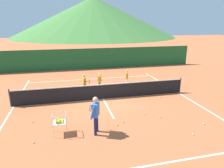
{
  "coord_description": "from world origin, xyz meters",
  "views": [
    {
      "loc": [
        -2.18,
        -11.63,
        4.59
      ],
      "look_at": [
        0.61,
        0.16,
        0.89
      ],
      "focal_mm": 32.05,
      "sensor_mm": 36.0,
      "label": 1
    }
  ],
  "objects_px": {
    "student_1": "(100,80)",
    "tennis_ball_4": "(123,122)",
    "student_0": "(85,82)",
    "instructor": "(96,112)",
    "tennis_ball_8": "(117,125)",
    "tennis_ball_9": "(145,114)",
    "student_2": "(127,77)",
    "tennis_ball_7": "(193,134)",
    "tennis_ball_5": "(34,142)",
    "tennis_ball_1": "(204,124)",
    "tennis_ball_10": "(44,106)",
    "tennis_ball_3": "(160,117)",
    "tennis_ball_2": "(167,97)",
    "tennis_ball_6": "(160,97)",
    "tennis_ball_0": "(33,122)",
    "ball_cart": "(59,121)",
    "tennis_net": "(103,91)"
  },
  "relations": [
    {
      "from": "tennis_ball_4",
      "to": "tennis_ball_8",
      "type": "relative_size",
      "value": 1.0
    },
    {
      "from": "tennis_ball_5",
      "to": "student_0",
      "type": "bearing_deg",
      "value": 64.91
    },
    {
      "from": "tennis_ball_0",
      "to": "tennis_ball_8",
      "type": "bearing_deg",
      "value": -17.24
    },
    {
      "from": "student_1",
      "to": "tennis_ball_1",
      "type": "bearing_deg",
      "value": -57.76
    },
    {
      "from": "student_0",
      "to": "tennis_ball_6",
      "type": "relative_size",
      "value": 18.81
    },
    {
      "from": "tennis_ball_4",
      "to": "instructor",
      "type": "bearing_deg",
      "value": -154.8
    },
    {
      "from": "tennis_net",
      "to": "ball_cart",
      "type": "xyz_separation_m",
      "value": [
        -2.61,
        -3.66,
        0.09
      ]
    },
    {
      "from": "tennis_ball_10",
      "to": "tennis_net",
      "type": "bearing_deg",
      "value": 7.03
    },
    {
      "from": "tennis_ball_8",
      "to": "tennis_ball_9",
      "type": "height_order",
      "value": "same"
    },
    {
      "from": "ball_cart",
      "to": "tennis_ball_3",
      "type": "bearing_deg",
      "value": 4.43
    },
    {
      "from": "tennis_ball_1",
      "to": "tennis_ball_7",
      "type": "xyz_separation_m",
      "value": [
        -1.04,
        -0.69,
        0.0
      ]
    },
    {
      "from": "tennis_ball_3",
      "to": "tennis_ball_5",
      "type": "distance_m",
      "value": 6.0
    },
    {
      "from": "tennis_ball_2",
      "to": "tennis_ball_6",
      "type": "relative_size",
      "value": 1.0
    },
    {
      "from": "tennis_ball_2",
      "to": "ball_cart",
      "type": "bearing_deg",
      "value": -156.1
    },
    {
      "from": "tennis_net",
      "to": "tennis_ball_4",
      "type": "relative_size",
      "value": 159.26
    },
    {
      "from": "student_1",
      "to": "tennis_ball_4",
      "type": "xyz_separation_m",
      "value": [
        0.24,
        -5.09,
        -0.72
      ]
    },
    {
      "from": "tennis_ball_1",
      "to": "tennis_ball_4",
      "type": "bearing_deg",
      "value": 163.42
    },
    {
      "from": "ball_cart",
      "to": "tennis_ball_2",
      "type": "xyz_separation_m",
      "value": [
        6.66,
        2.95,
        -0.56
      ]
    },
    {
      "from": "tennis_ball_0",
      "to": "tennis_ball_8",
      "type": "distance_m",
      "value": 4.08
    },
    {
      "from": "tennis_ball_4",
      "to": "student_0",
      "type": "bearing_deg",
      "value": 105.57
    },
    {
      "from": "instructor",
      "to": "tennis_ball_5",
      "type": "relative_size",
      "value": 24.74
    },
    {
      "from": "tennis_ball_0",
      "to": "tennis_ball_7",
      "type": "relative_size",
      "value": 1.0
    },
    {
      "from": "tennis_ball_7",
      "to": "tennis_ball_8",
      "type": "relative_size",
      "value": 1.0
    },
    {
      "from": "student_2",
      "to": "tennis_ball_7",
      "type": "distance_m",
      "value": 7.42
    },
    {
      "from": "tennis_ball_8",
      "to": "instructor",
      "type": "bearing_deg",
      "value": -157.52
    },
    {
      "from": "student_0",
      "to": "tennis_ball_3",
      "type": "bearing_deg",
      "value": -55.12
    },
    {
      "from": "tennis_ball_6",
      "to": "tennis_ball_5",
      "type": "bearing_deg",
      "value": -154.09
    },
    {
      "from": "tennis_ball_3",
      "to": "tennis_ball_8",
      "type": "xyz_separation_m",
      "value": [
        -2.31,
        -0.26,
        0.0
      ]
    },
    {
      "from": "student_2",
      "to": "tennis_ball_10",
      "type": "relative_size",
      "value": 17.89
    },
    {
      "from": "tennis_ball_9",
      "to": "tennis_ball_10",
      "type": "relative_size",
      "value": 1.0
    },
    {
      "from": "tennis_ball_1",
      "to": "tennis_ball_5",
      "type": "distance_m",
      "value": 7.62
    },
    {
      "from": "instructor",
      "to": "tennis_ball_5",
      "type": "xyz_separation_m",
      "value": [
        -2.55,
        -0.18,
        -0.98
      ]
    },
    {
      "from": "student_1",
      "to": "tennis_ball_3",
      "type": "relative_size",
      "value": 18.38
    },
    {
      "from": "student_2",
      "to": "tennis_ball_6",
      "type": "distance_m",
      "value": 3.27
    },
    {
      "from": "student_0",
      "to": "tennis_ball_0",
      "type": "bearing_deg",
      "value": -127.48
    },
    {
      "from": "tennis_ball_4",
      "to": "tennis_ball_8",
      "type": "xyz_separation_m",
      "value": [
        -0.34,
        -0.22,
        0.0
      ]
    },
    {
      "from": "tennis_ball_10",
      "to": "instructor",
      "type": "bearing_deg",
      "value": -54.87
    },
    {
      "from": "tennis_ball_4",
      "to": "tennis_ball_6",
      "type": "distance_m",
      "value": 4.25
    },
    {
      "from": "tennis_ball_5",
      "to": "instructor",
      "type": "bearing_deg",
      "value": 3.98
    },
    {
      "from": "student_2",
      "to": "tennis_ball_1",
      "type": "relative_size",
      "value": 17.89
    },
    {
      "from": "tennis_ball_0",
      "to": "tennis_ball_3",
      "type": "xyz_separation_m",
      "value": [
        6.2,
        -0.95,
        0.0
      ]
    },
    {
      "from": "tennis_ball_9",
      "to": "tennis_ball_7",
      "type": "bearing_deg",
      "value": -62.68
    },
    {
      "from": "instructor",
      "to": "tennis_ball_2",
      "type": "distance_m",
      "value": 6.17
    },
    {
      "from": "student_0",
      "to": "tennis_ball_9",
      "type": "distance_m",
      "value": 5.04
    },
    {
      "from": "tennis_ball_1",
      "to": "tennis_ball_5",
      "type": "height_order",
      "value": "same"
    },
    {
      "from": "tennis_ball_3",
      "to": "tennis_ball_7",
      "type": "xyz_separation_m",
      "value": [
        0.64,
        -1.82,
        0.0
      ]
    },
    {
      "from": "student_0",
      "to": "tennis_ball_8",
      "type": "xyz_separation_m",
      "value": [
        0.99,
        -4.99,
        -0.74
      ]
    },
    {
      "from": "tennis_ball_4",
      "to": "tennis_ball_3",
      "type": "bearing_deg",
      "value": 1.06
    },
    {
      "from": "tennis_ball_2",
      "to": "tennis_ball_4",
      "type": "height_order",
      "value": "same"
    },
    {
      "from": "student_0",
      "to": "instructor",
      "type": "bearing_deg",
      "value": -90.85
    }
  ]
}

